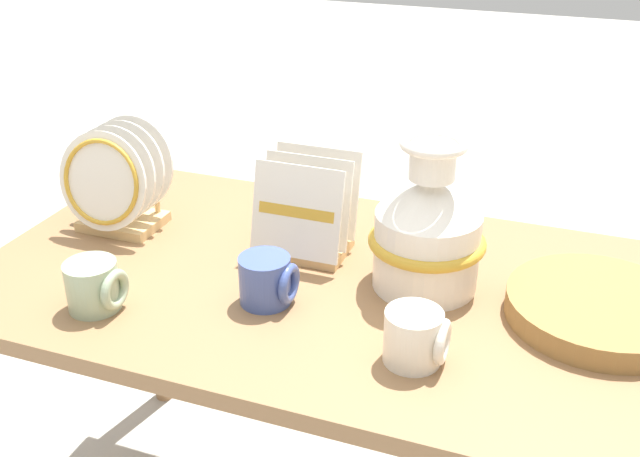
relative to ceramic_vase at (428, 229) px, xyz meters
The scene contains 8 objects.
display_table 0.30m from the ceramic_vase, 167.92° to the right, with size 1.39×0.79×0.75m.
ceramic_vase is the anchor object (origin of this frame).
dish_rack_round_plates 0.71m from the ceramic_vase, behind, with size 0.22×0.17×0.24m.
dish_rack_square_plates 0.28m from the ceramic_vase, 169.73° to the left, with size 0.19×0.16×0.21m.
wicker_charger_stack 0.34m from the ceramic_vase, ahead, with size 0.34×0.34×0.04m.
mug_cream_glaze 0.26m from the ceramic_vase, 80.34° to the right, with size 0.11×0.10×0.09m.
mug_cobalt_glaze 0.32m from the ceramic_vase, 148.13° to the right, with size 0.11×0.10×0.09m.
mug_sage_glaze 0.63m from the ceramic_vase, 152.12° to the right, with size 0.11×0.10×0.09m.
Camera 1 is at (0.45, -1.22, 1.52)m, focal length 42.00 mm.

